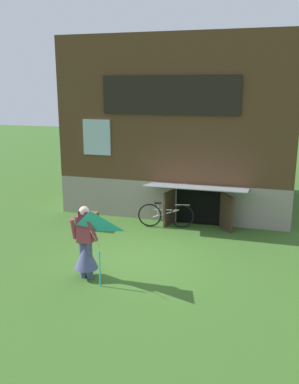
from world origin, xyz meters
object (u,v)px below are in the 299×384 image
object	(u,v)px
person	(86,248)
bicycle_silver	(166,215)
kite	(91,229)
wooden_crate	(89,221)

from	to	relation	value
person	bicycle_silver	world-z (taller)	person
kite	bicycle_silver	world-z (taller)	kite
person	bicycle_silver	xyz separation A→B (m)	(0.85, 3.79, -0.32)
kite	wooden_crate	bearing A→B (deg)	115.49
wooden_crate	kite	bearing A→B (deg)	-64.51
wooden_crate	bicycle_silver	bearing A→B (deg)	19.67
person	bicycle_silver	bearing A→B (deg)	84.92
person	kite	world-z (taller)	kite
person	wooden_crate	bearing A→B (deg)	120.89
kite	bicycle_silver	bearing A→B (deg)	83.57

